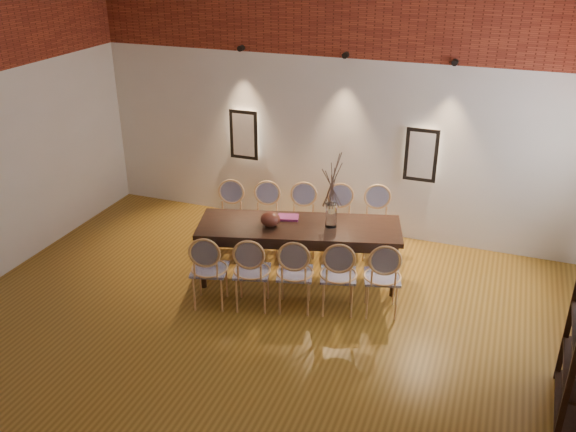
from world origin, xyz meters
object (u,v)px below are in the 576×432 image
(chair_far_c, at_px, (303,222))
(vase, at_px, (331,215))
(chair_near_e, at_px, (382,277))
(chair_far_b, at_px, (266,220))
(chair_near_a, at_px, (210,269))
(chair_near_d, at_px, (338,275))
(bowl, at_px, (270,219))
(book, at_px, (288,217))
(chair_far_a, at_px, (230,219))
(chair_far_e, at_px, (377,225))
(chair_near_b, at_px, (252,271))
(chair_far_d, at_px, (339,223))
(dining_table, at_px, (299,252))
(chair_near_c, at_px, (295,273))

(chair_far_c, relative_size, vase, 3.13)
(chair_near_e, distance_m, chair_far_b, 2.02)
(chair_near_a, distance_m, chair_near_d, 1.49)
(chair_far_c, bearing_deg, bowl, 64.34)
(chair_near_a, relative_size, chair_near_d, 1.00)
(chair_near_e, height_order, chair_far_c, same)
(chair_near_d, bearing_deg, book, 127.14)
(bowl, bearing_deg, chair_near_a, -120.40)
(chair_near_a, distance_m, bowl, 0.97)
(chair_near_d, height_order, chair_far_c, same)
(bowl, bearing_deg, chair_near_d, -21.36)
(chair_near_a, xyz_separation_m, chair_far_a, (-0.36, 1.31, 0.00))
(chair_far_a, bearing_deg, book, 149.21)
(chair_far_b, height_order, chair_far_e, same)
(bowl, relative_size, book, 0.92)
(chair_near_a, bearing_deg, vase, 26.18)
(chair_near_b, distance_m, chair_far_d, 1.68)
(chair_far_e, bearing_deg, vase, 48.27)
(chair_near_b, bearing_deg, chair_far_d, 53.81)
(chair_near_b, distance_m, chair_far_e, 2.02)
(chair_far_a, xyz_separation_m, chair_far_e, (1.92, 0.52, 0.00))
(chair_far_d, bearing_deg, dining_table, 53.81)
(chair_near_a, height_order, chair_far_a, same)
(chair_far_b, relative_size, chair_far_d, 1.00)
(chair_far_a, bearing_deg, dining_table, 145.65)
(chair_near_b, distance_m, chair_far_c, 1.45)
(chair_near_b, bearing_deg, book, 68.07)
(chair_near_c, height_order, chair_far_e, same)
(chair_far_a, relative_size, chair_far_b, 1.00)
(chair_far_a, height_order, chair_far_e, same)
(chair_near_d, height_order, vase, vase)
(chair_near_b, bearing_deg, chair_far_b, 90.00)
(chair_near_a, height_order, chair_near_e, same)
(chair_near_d, xyz_separation_m, chair_far_e, (0.12, 1.44, 0.00))
(chair_near_d, bearing_deg, chair_far_b, 126.19)
(chair_far_b, bearing_deg, chair_near_d, 126.19)
(chair_near_a, xyz_separation_m, chair_far_d, (1.08, 1.70, 0.00))
(chair_far_c, height_order, vase, vase)
(chair_near_a, height_order, chair_near_c, same)
(chair_near_a, relative_size, chair_far_a, 1.00)
(chair_far_d, height_order, bowl, chair_far_d)
(chair_far_d, bearing_deg, chair_near_b, 53.81)
(chair_far_a, xyz_separation_m, chair_far_c, (0.96, 0.26, 0.00))
(vase, bearing_deg, chair_near_a, -138.58)
(chair_near_d, xyz_separation_m, chair_far_c, (-0.84, 1.18, 0.00))
(bowl, xyz_separation_m, book, (0.13, 0.27, -0.07))
(chair_far_a, xyz_separation_m, bowl, (0.81, -0.53, 0.37))
(chair_far_e, bearing_deg, book, 23.65)
(chair_far_c, bearing_deg, chair_near_a, 53.81)
(chair_far_e, height_order, bowl, chair_far_e)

